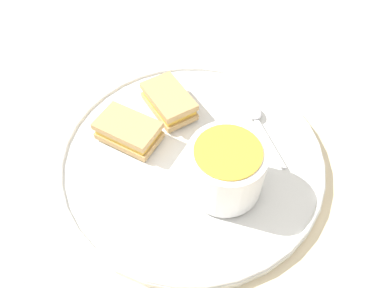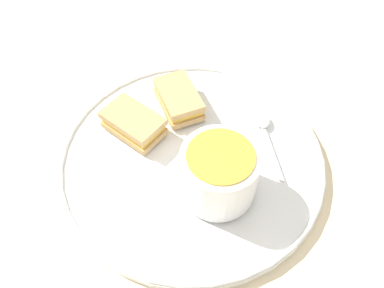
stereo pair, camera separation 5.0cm
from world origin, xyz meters
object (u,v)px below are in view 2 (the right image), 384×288
at_px(sandwich_half_near, 179,99).
at_px(sandwich_half_far, 133,123).
at_px(soup_bowl, 217,174).
at_px(spoon, 262,123).

bearing_deg(sandwich_half_near, sandwich_half_far, -172.82).
distance_m(soup_bowl, spoon, 0.14).
height_order(sandwich_half_near, sandwich_half_far, same).
bearing_deg(sandwich_half_near, soup_bowl, -101.06).
xyz_separation_m(spoon, sandwich_half_near, (-0.09, 0.09, 0.01)).
xyz_separation_m(soup_bowl, spoon, (0.12, 0.06, -0.03)).
relative_size(spoon, sandwich_half_near, 1.35).
distance_m(soup_bowl, sandwich_half_far, 0.15).
relative_size(soup_bowl, sandwich_half_near, 1.04).
relative_size(soup_bowl, spoon, 0.77).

